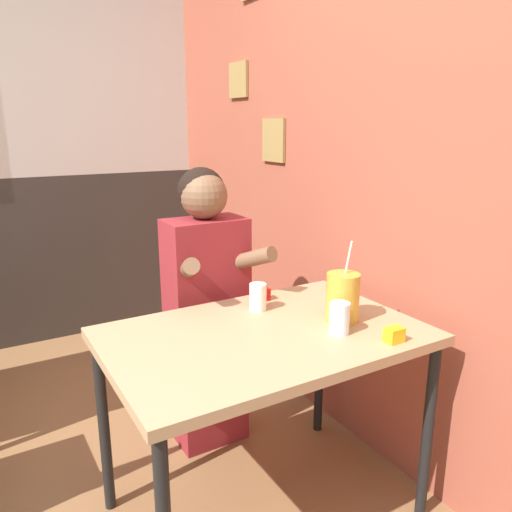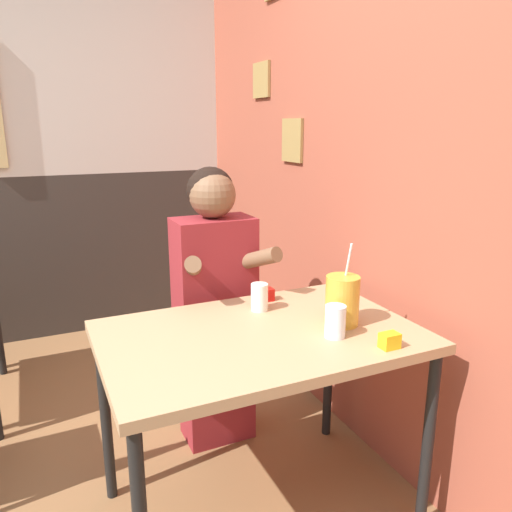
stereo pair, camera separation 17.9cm
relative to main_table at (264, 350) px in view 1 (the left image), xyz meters
name	(u,v)px [view 1 (the left image)]	position (x,y,z in m)	size (l,w,h in m)	color
brick_wall_right	(280,138)	(0.65, 0.90, 0.69)	(0.08, 4.33, 2.70)	#9E4C38
main_table	(264,350)	(0.00, 0.00, 0.00)	(1.07, 0.71, 0.73)	tan
person_seated	(207,306)	(0.02, 0.52, -0.01)	(0.42, 0.40, 1.25)	maroon
cocktail_pitcher	(343,297)	(0.29, -0.06, 0.16)	(0.12, 0.12, 0.30)	gold
glass_near_pitcher	(339,318)	(0.21, -0.14, 0.12)	(0.07, 0.07, 0.11)	silver
glass_center	(258,297)	(0.09, 0.19, 0.12)	(0.07, 0.07, 0.10)	silver
condiment_ketchup	(262,294)	(0.15, 0.27, 0.09)	(0.06, 0.04, 0.05)	#B7140F
condiment_mustard	(394,335)	(0.32, -0.29, 0.09)	(0.06, 0.04, 0.05)	yellow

